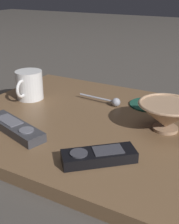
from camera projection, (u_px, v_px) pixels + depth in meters
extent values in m
plane|color=#47423D|center=(83.00, 127.00, 0.80)|extent=(6.00, 6.00, 0.00)
cube|color=brown|center=(83.00, 122.00, 0.80)|extent=(0.65, 0.57, 0.03)
cylinder|color=tan|center=(165.00, 128.00, 0.72)|extent=(0.06, 0.06, 0.01)
cone|color=tan|center=(167.00, 116.00, 0.71)|extent=(0.14, 0.14, 0.06)
torus|color=tan|center=(168.00, 104.00, 0.69)|extent=(0.14, 0.14, 0.01)
cylinder|color=white|center=(30.00, 85.00, 0.90)|extent=(0.08, 0.08, 0.09)
torus|color=white|center=(21.00, 89.00, 0.86)|extent=(0.02, 0.06, 0.05)
cylinder|color=#A3A5B2|center=(97.00, 98.00, 0.89)|extent=(0.12, 0.01, 0.01)
sphere|color=#A3A5B2|center=(116.00, 102.00, 0.86)|extent=(0.03, 0.03, 0.03)
cube|color=black|center=(99.00, 156.00, 0.59)|extent=(0.15, 0.14, 0.02)
cylinder|color=#3A3A42|center=(79.00, 153.00, 0.58)|extent=(0.04, 0.04, 0.00)
cube|color=#3A3A42|center=(108.00, 150.00, 0.59)|extent=(0.07, 0.07, 0.00)
cube|color=#38383D|center=(15.00, 128.00, 0.71)|extent=(0.20, 0.10, 0.02)
cylinder|color=slate|center=(26.00, 130.00, 0.67)|extent=(0.03, 0.03, 0.00)
cube|color=slate|center=(9.00, 120.00, 0.72)|extent=(0.08, 0.06, 0.00)
cylinder|color=#194738|center=(148.00, 105.00, 0.87)|extent=(0.11, 0.11, 0.01)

